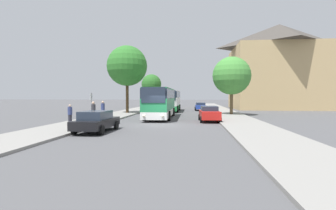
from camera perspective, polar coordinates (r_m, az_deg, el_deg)
name	(u,v)px	position (r m, az deg, el deg)	size (l,w,h in m)	color
ground_plane	(162,125)	(22.50, -1.30, -4.32)	(300.00, 300.00, 0.00)	#4C4C4F
sidewalk_left	(84,123)	(24.36, -17.91, -3.76)	(4.00, 120.00, 0.15)	gray
sidewalk_right	(246,125)	(22.73, 16.54, -4.15)	(4.00, 120.00, 0.15)	gray
building_right_background	(279,67)	(55.21, 22.97, 7.69)	(17.07, 14.74, 16.22)	tan
bus_front	(160,102)	(29.19, -1.68, 0.60)	(2.86, 11.28, 3.30)	silver
bus_middle	(171,100)	(42.29, 0.59, 1.02)	(2.88, 10.59, 3.29)	#238942
parked_car_left_curb	(96,121)	(18.63, -15.32, -3.37)	(2.14, 4.61, 1.45)	black
parked_car_right_near	(209,113)	(25.57, 8.97, -1.82)	(2.06, 4.38, 1.49)	red
parked_car_right_far	(201,106)	(44.88, 7.09, -0.27)	(2.03, 4.64, 1.33)	#233D9E
bus_stop_sign	(91,104)	(24.56, -16.36, 0.26)	(0.08, 0.45, 2.60)	gray
pedestrian_waiting_near	(70,114)	(23.11, -20.56, -1.89)	(0.36, 0.36, 1.62)	#23232D
pedestrian_waiting_far	(103,110)	(26.12, -14.00, -1.13)	(0.36, 0.36, 1.83)	#23232D
pedestrian_walking_back	(93,112)	(22.77, -15.94, -1.55)	(0.36, 0.36, 1.86)	#23232D
tree_left_near	(127,66)	(36.87, -8.90, 8.39)	(5.54, 5.54, 9.23)	#47331E
tree_left_far	(151,84)	(53.48, -3.63, 4.52)	(4.02, 4.02, 6.73)	#47331E
tree_right_near	(232,76)	(34.30, 13.68, 6.20)	(4.81, 4.81, 7.29)	brown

